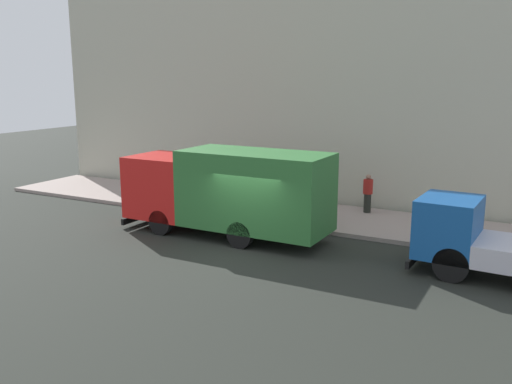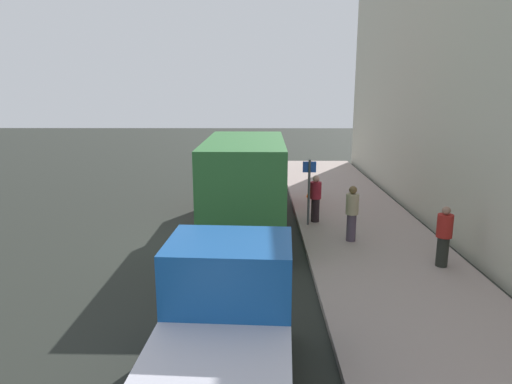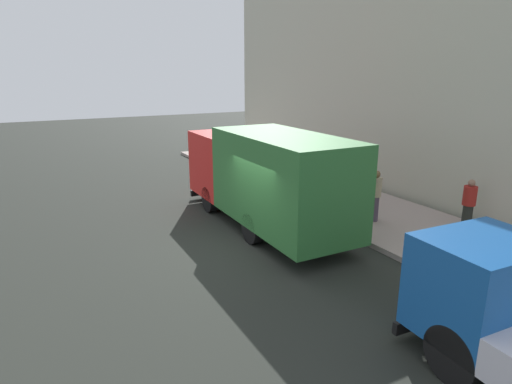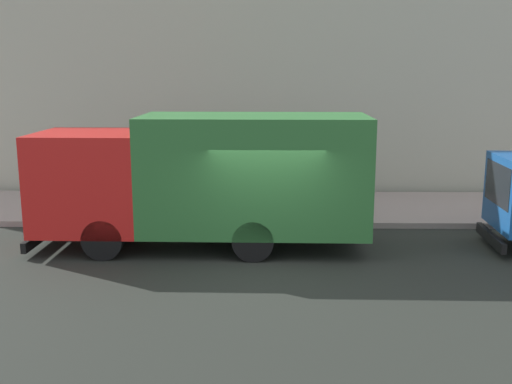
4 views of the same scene
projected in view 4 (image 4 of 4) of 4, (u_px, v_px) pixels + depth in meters
ground at (267, 263)px, 13.25m from camera, size 80.00×80.00×0.00m
sidewalk at (267, 208)px, 18.23m from camera, size 4.20×30.00×0.16m
building_facade at (267, 38)px, 19.76m from camera, size 0.50×30.00×10.38m
large_utility_truck at (206, 177)px, 14.13m from camera, size 2.45×7.83×3.15m
pedestrian_walking at (203, 187)px, 16.59m from camera, size 0.54×0.54×1.63m
pedestrian_standing at (275, 180)px, 17.37m from camera, size 0.46×0.46×1.69m
pedestrian_third at (336, 171)px, 19.27m from camera, size 0.40×0.40×1.60m
traffic_cone_orange at (78, 202)px, 17.05m from camera, size 0.48×0.48×0.68m
street_sign_post at (215, 172)px, 16.22m from camera, size 0.44×0.08×2.22m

